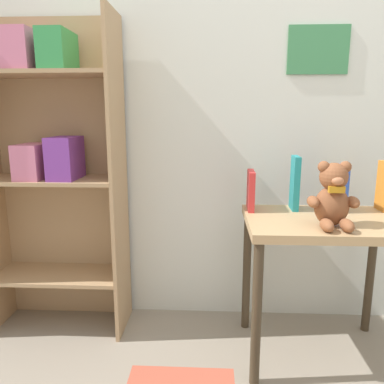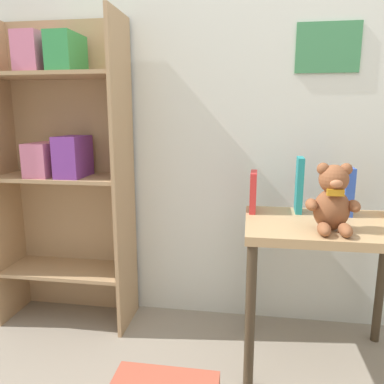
% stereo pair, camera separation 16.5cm
% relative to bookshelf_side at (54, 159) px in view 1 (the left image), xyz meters
% --- Properties ---
extents(wall_back, '(4.80, 0.07, 2.50)m').
position_rel_bookshelf_side_xyz_m(wall_back, '(1.02, 0.16, 0.38)').
color(wall_back, silver).
rests_on(wall_back, ground_plane).
extents(bookshelf_side, '(0.67, 0.30, 1.54)m').
position_rel_bookshelf_side_xyz_m(bookshelf_side, '(0.00, 0.00, 0.00)').
color(bookshelf_side, tan).
rests_on(bookshelf_side, ground_plane).
extents(display_table, '(0.67, 0.48, 0.65)m').
position_rel_bookshelf_side_xyz_m(display_table, '(1.26, -0.22, -0.32)').
color(display_table, tan).
rests_on(display_table, ground_plane).
extents(teddy_bear, '(0.20, 0.18, 0.26)m').
position_rel_bookshelf_side_xyz_m(teddy_bear, '(1.25, -0.33, -0.11)').
color(teddy_bear, brown).
rests_on(teddy_bear, display_table).
extents(book_standing_red, '(0.03, 0.14, 0.18)m').
position_rel_bookshelf_side_xyz_m(book_standing_red, '(0.96, -0.08, -0.13)').
color(book_standing_red, red).
rests_on(book_standing_red, display_table).
extents(book_standing_teal, '(0.03, 0.11, 0.25)m').
position_rel_bookshelf_side_xyz_m(book_standing_teal, '(1.16, -0.06, -0.10)').
color(book_standing_teal, teal).
rests_on(book_standing_teal, display_table).
extents(book_standing_blue, '(0.04, 0.12, 0.21)m').
position_rel_bookshelf_side_xyz_m(book_standing_blue, '(1.36, -0.07, -0.12)').
color(book_standing_blue, '#2D51B7').
rests_on(book_standing_blue, display_table).
extents(book_standing_orange, '(0.03, 0.10, 0.23)m').
position_rel_bookshelf_side_xyz_m(book_standing_orange, '(1.57, -0.06, -0.11)').
color(book_standing_orange, orange).
rests_on(book_standing_orange, display_table).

